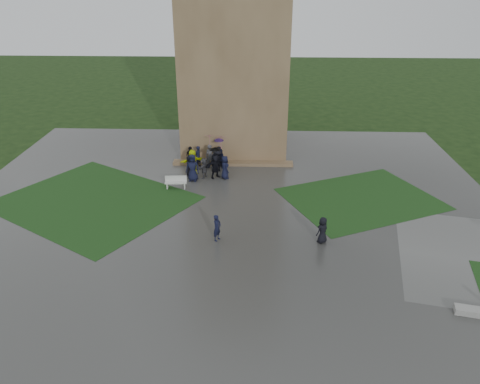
{
  "coord_description": "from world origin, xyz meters",
  "views": [
    {
      "loc": [
        1.75,
        -22.11,
        13.17
      ],
      "look_at": [
        0.81,
        3.24,
        1.2
      ],
      "focal_mm": 35.0,
      "sensor_mm": 36.0,
      "label": 1
    }
  ],
  "objects_px": {
    "tower": "(235,33)",
    "pedestrian_mid": "(217,228)",
    "pedestrian_near": "(322,230)",
    "bench": "(176,182)"
  },
  "relations": [
    {
      "from": "tower",
      "to": "pedestrian_near",
      "type": "height_order",
      "value": "tower"
    },
    {
      "from": "tower",
      "to": "pedestrian_near",
      "type": "bearing_deg",
      "value": -70.92
    },
    {
      "from": "bench",
      "to": "pedestrian_mid",
      "type": "xyz_separation_m",
      "value": [
        3.31,
        -6.6,
        0.32
      ]
    },
    {
      "from": "pedestrian_mid",
      "to": "pedestrian_near",
      "type": "xyz_separation_m",
      "value": [
        5.61,
        -0.02,
        -0.01
      ]
    },
    {
      "from": "tower",
      "to": "pedestrian_mid",
      "type": "relative_size",
      "value": 11.98
    },
    {
      "from": "tower",
      "to": "pedestrian_mid",
      "type": "xyz_separation_m",
      "value": [
        -0.29,
        -15.38,
        -8.23
      ]
    },
    {
      "from": "tower",
      "to": "bench",
      "type": "relative_size",
      "value": 12.24
    },
    {
      "from": "tower",
      "to": "pedestrian_near",
      "type": "distance_m",
      "value": 18.26
    },
    {
      "from": "bench",
      "to": "pedestrian_near",
      "type": "relative_size",
      "value": 0.99
    },
    {
      "from": "bench",
      "to": "pedestrian_near",
      "type": "height_order",
      "value": "pedestrian_near"
    }
  ]
}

